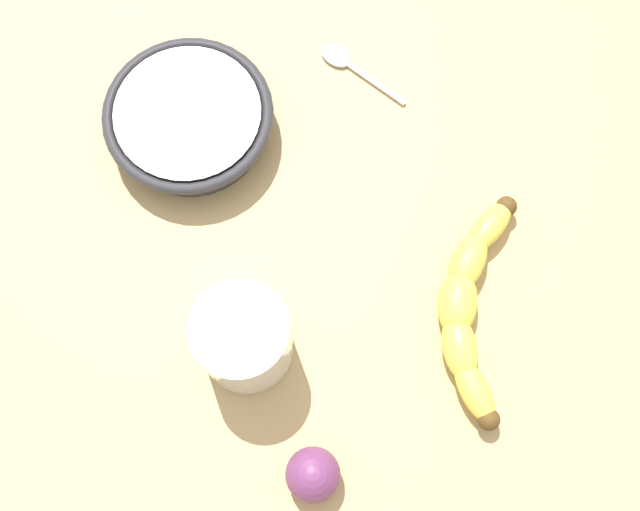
{
  "coord_description": "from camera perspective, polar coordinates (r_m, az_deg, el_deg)",
  "views": [
    {
      "loc": [
        -16.81,
        -22.25,
        82.29
      ],
      "look_at": [
        -6.37,
        -1.6,
        5.0
      ],
      "focal_mm": 45.62,
      "sensor_mm": 36.0,
      "label": 1
    }
  ],
  "objects": [
    {
      "name": "wooden_tabletop",
      "position": [
        0.85,
        3.33,
        2.09
      ],
      "size": [
        120.0,
        120.0,
        3.0
      ],
      "primitive_type": "cube",
      "color": "tan",
      "rests_on": "ground"
    },
    {
      "name": "banana",
      "position": [
        0.81,
        10.41,
        -3.43
      ],
      "size": [
        15.06,
        20.06,
        3.87
      ],
      "rotation": [
        0.0,
        0.0,
        4.1
      ],
      "color": "#ECDB4B",
      "rests_on": "wooden_tabletop"
    },
    {
      "name": "smoothie_glass",
      "position": [
        0.76,
        -5.39,
        -5.87
      ],
      "size": [
        8.97,
        8.97,
        10.25
      ],
      "color": "silver",
      "rests_on": "wooden_tabletop"
    },
    {
      "name": "ceramic_bowl",
      "position": [
        0.86,
        -9.13,
        9.39
      ],
      "size": [
        17.63,
        17.63,
        4.56
      ],
      "color": "#2D2D33",
      "rests_on": "wooden_tabletop"
    },
    {
      "name": "plum_fruit",
      "position": [
        0.77,
        -0.5,
        -15.12
      ],
      "size": [
        5.09,
        5.09,
        5.09
      ],
      "primitive_type": "sphere",
      "color": "#6B3360",
      "rests_on": "wooden_tabletop"
    },
    {
      "name": "teaspoon",
      "position": [
        0.91,
        1.46,
        13.62
      ],
      "size": [
        6.05,
        10.76,
        0.8
      ],
      "rotation": [
        0.0,
        0.0,
        2.01
      ],
      "color": "silver",
      "rests_on": "wooden_tabletop"
    }
  ]
}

